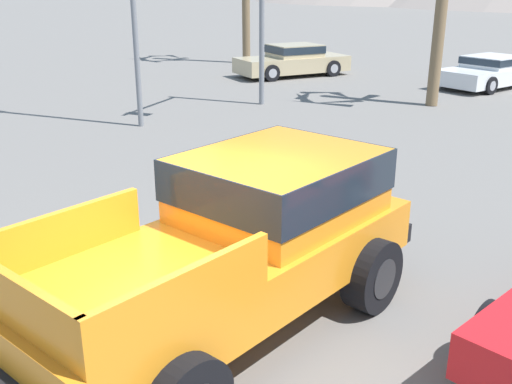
# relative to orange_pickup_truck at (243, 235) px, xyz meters

# --- Properties ---
(ground_plane) EXTENTS (320.00, 320.00, 0.00)m
(ground_plane) POSITION_rel_orange_pickup_truck_xyz_m (-0.44, -0.80, -1.05)
(ground_plane) COLOR slate
(orange_pickup_truck) EXTENTS (3.46, 5.41, 1.84)m
(orange_pickup_truck) POSITION_rel_orange_pickup_truck_xyz_m (0.00, 0.00, 0.00)
(orange_pickup_truck) COLOR orange
(orange_pickup_truck) RESTS_ON ground_plane
(parked_car_tan) EXTENTS (4.33, 4.57, 1.25)m
(parked_car_tan) POSITION_rel_orange_pickup_truck_xyz_m (-5.23, 17.77, -0.41)
(parked_car_tan) COLOR tan
(parked_car_tan) RESTS_ON ground_plane
(parked_car_white) EXTENTS (3.88, 4.71, 1.10)m
(parked_car_white) POSITION_rel_orange_pickup_truck_xyz_m (2.28, 17.90, -0.48)
(parked_car_white) COLOR white
(parked_car_white) RESTS_ON ground_plane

